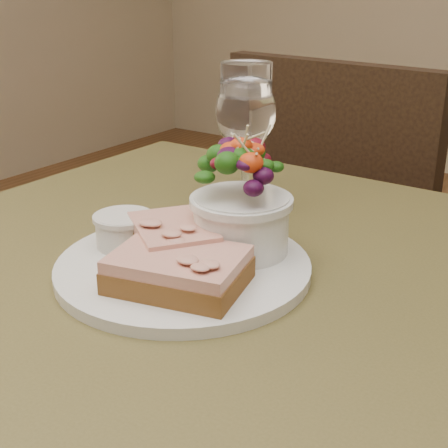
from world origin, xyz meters
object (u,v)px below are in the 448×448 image
Objects in this scene: dinner_plate at (183,267)px; wine_glass at (246,116)px; sandwich_back at (173,238)px; ramekin at (124,229)px; salad_bowl at (241,198)px; chair_far at (355,329)px; sandwich_front at (178,270)px; cafe_table at (210,360)px.

dinner_plate is 0.23m from wine_glass.
sandwich_back is 2.12× the size of ramekin.
dinner_plate is 0.09m from salad_bowl.
ramekin is (0.01, -0.72, 0.49)m from chair_far.
salad_bowl reaches higher than ramekin.
sandwich_front is 2.33× the size of ramekin.
chair_far is 3.43× the size of dinner_plate.
salad_bowl is (0.11, 0.06, 0.04)m from ramekin.
dinner_plate is 4.37× the size of ramekin.
cafe_table is at bearing 6.77° from ramekin.
sandwich_back is (-0.04, -0.01, 0.14)m from cafe_table.
chair_far is at bearing 94.09° from wine_glass.
salad_bowl is 0.16m from wine_glass.
cafe_table is at bearing 104.93° from chair_far.
chair_far is 6.42× the size of sandwich_front.
salad_bowl reaches higher than dinner_plate.
ramekin is at bearing -151.03° from salad_bowl.
salad_bowl is at bearing 106.10° from chair_far.
ramekin reaches higher than dinner_plate.
wine_glass is at bearing 136.11° from sandwich_back.
ramekin reaches higher than sandwich_front.
wine_glass is (-0.08, 0.13, 0.05)m from salad_bowl.
chair_far is (-0.11, 0.71, -0.36)m from cafe_table.
wine_glass is at bearing 81.58° from ramekin.
cafe_table is at bearing 44.45° from sandwich_back.
wine_glass is at bearing 112.73° from cafe_table.
sandwich_back is 0.21m from wine_glass.
sandwich_back is 1.00× the size of salad_bowl.
cafe_table is 3.05× the size of dinner_plate.
sandwich_front is at bearing -71.52° from wine_glass.
cafe_table is at bearing 78.53° from sandwich_front.
wine_glass reaches higher than salad_bowl.
wine_glass is (-0.05, 0.19, 0.12)m from dinner_plate.
ramekin is at bearing -176.96° from dinner_plate.
sandwich_front is 0.11m from salad_bowl.
cafe_table is 0.17m from ramekin.
dinner_plate reaches higher than cafe_table.
sandwich_back reaches higher than sandwich_front.
sandwich_front is at bearing -20.24° from ramekin.
sandwich_front is 0.26m from wine_glass.
cafe_table is 0.14m from sandwich_front.
ramekin is at bearing 96.45° from chair_far.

